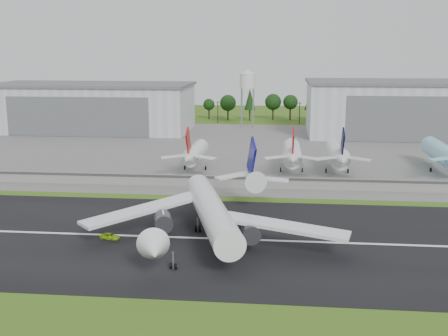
# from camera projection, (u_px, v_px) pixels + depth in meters

# --- Properties ---
(ground) EXTENTS (600.00, 600.00, 0.00)m
(ground) POSITION_uv_depth(u_px,v_px,m) (214.00, 256.00, 108.43)
(ground) COLOR #355E16
(ground) RESTS_ON ground
(runway) EXTENTS (320.00, 60.00, 0.10)m
(runway) POSITION_uv_depth(u_px,v_px,m) (219.00, 239.00, 118.16)
(runway) COLOR black
(runway) RESTS_ON ground
(runway_centerline) EXTENTS (220.00, 1.00, 0.02)m
(runway_centerline) POSITION_uv_depth(u_px,v_px,m) (219.00, 239.00, 118.14)
(runway_centerline) COLOR white
(runway_centerline) RESTS_ON runway
(apron) EXTENTS (320.00, 150.00, 0.10)m
(apron) POSITION_uv_depth(u_px,v_px,m) (250.00, 149.00, 225.21)
(apron) COLOR slate
(apron) RESTS_ON ground
(blast_fence) EXTENTS (240.00, 0.61, 3.50)m
(blast_fence) POSITION_uv_depth(u_px,v_px,m) (237.00, 182.00, 161.57)
(blast_fence) COLOR gray
(blast_fence) RESTS_ON ground
(hangar_west) EXTENTS (97.00, 44.00, 23.20)m
(hangar_west) POSITION_uv_depth(u_px,v_px,m) (92.00, 107.00, 274.56)
(hangar_west) COLOR silver
(hangar_west) RESTS_ON ground
(hangar_east) EXTENTS (102.00, 47.00, 25.20)m
(hangar_east) POSITION_uv_depth(u_px,v_px,m) (418.00, 108.00, 258.79)
(hangar_east) COLOR silver
(hangar_east) RESTS_ON ground
(water_tower) EXTENTS (8.40, 8.40, 29.40)m
(water_tower) POSITION_uv_depth(u_px,v_px,m) (248.00, 79.00, 283.91)
(water_tower) COLOR #99999E
(water_tower) RESTS_ON ground
(utility_poles) EXTENTS (230.00, 3.00, 12.00)m
(utility_poles) POSITION_uv_depth(u_px,v_px,m) (258.00, 124.00, 303.08)
(utility_poles) COLOR black
(utility_poles) RESTS_ON ground
(treeline) EXTENTS (320.00, 16.00, 22.00)m
(treeline) POSITION_uv_depth(u_px,v_px,m) (259.00, 120.00, 317.68)
(treeline) COLOR black
(treeline) RESTS_ON ground
(main_airliner) EXTENTS (55.19, 58.36, 18.17)m
(main_airliner) POSITION_uv_depth(u_px,v_px,m) (211.00, 217.00, 116.93)
(main_airliner) COLOR white
(main_airliner) RESTS_ON runway
(ground_vehicle) EXTENTS (4.78, 3.30, 1.21)m
(ground_vehicle) POSITION_uv_depth(u_px,v_px,m) (110.00, 236.00, 117.84)
(ground_vehicle) COLOR #A9DF1A
(ground_vehicle) RESTS_ON runway
(parked_jet_red_a) EXTENTS (7.36, 31.29, 16.42)m
(parked_jet_red_a) POSITION_uv_depth(u_px,v_px,m) (194.00, 153.00, 183.25)
(parked_jet_red_a) COLOR white
(parked_jet_red_a) RESTS_ON ground
(parked_jet_red_b) EXTENTS (7.36, 31.29, 16.84)m
(parked_jet_red_b) POSITION_uv_depth(u_px,v_px,m) (292.00, 154.00, 180.04)
(parked_jet_red_b) COLOR silver
(parked_jet_red_b) RESTS_ON ground
(parked_jet_navy) EXTENTS (7.36, 31.29, 16.84)m
(parked_jet_navy) POSITION_uv_depth(u_px,v_px,m) (338.00, 155.00, 178.58)
(parked_jet_navy) COLOR silver
(parked_jet_navy) RESTS_ON ground
(parked_jet_skyblue) EXTENTS (7.36, 37.29, 16.95)m
(parked_jet_skyblue) POSITION_uv_depth(u_px,v_px,m) (444.00, 154.00, 180.02)
(parked_jet_skyblue) COLOR #8DD4F4
(parked_jet_skyblue) RESTS_ON ground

